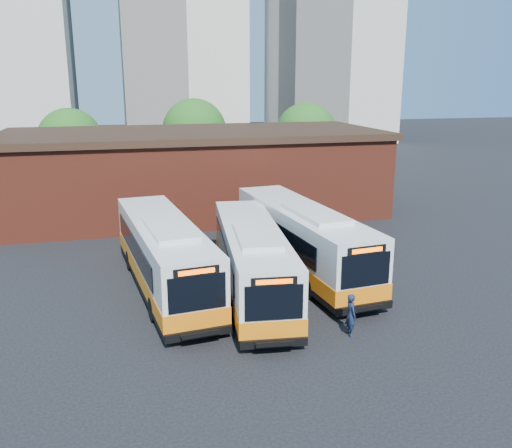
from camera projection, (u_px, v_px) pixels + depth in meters
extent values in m
plane|color=black|center=(259.00, 313.00, 24.34)|extent=(220.00, 220.00, 0.00)
cube|color=silver|center=(164.00, 252.00, 26.80)|extent=(4.17, 13.03, 3.04)
cube|color=orange|center=(165.00, 269.00, 27.03)|extent=(4.23, 13.09, 0.75)
cube|color=black|center=(165.00, 279.00, 27.16)|extent=(4.22, 13.08, 0.27)
cube|color=black|center=(197.00, 293.00, 20.91)|extent=(2.31, 0.33, 1.44)
cube|color=black|center=(197.00, 272.00, 20.67)|extent=(1.81, 0.27, 0.34)
cube|color=#FF5905|center=(197.00, 272.00, 20.64)|extent=(1.43, 0.19, 0.19)
cube|color=black|center=(199.00, 334.00, 21.30)|extent=(2.72, 0.46, 0.34)
cube|color=black|center=(200.00, 334.00, 21.05)|extent=(1.58, 0.58, 0.06)
cube|color=black|center=(202.00, 335.00, 20.85)|extent=(1.54, 0.22, 0.19)
cube|color=black|center=(134.00, 247.00, 26.63)|extent=(1.20, 9.93, 1.12)
cube|color=black|center=(189.00, 241.00, 27.58)|extent=(1.20, 9.93, 1.12)
cube|color=silver|center=(169.00, 229.00, 24.93)|extent=(2.35, 4.67, 0.23)
cylinder|color=black|center=(154.00, 309.00, 23.45)|extent=(0.46, 1.10, 1.07)
cylinder|color=black|center=(209.00, 301.00, 24.30)|extent=(0.46, 1.10, 1.07)
cylinder|color=black|center=(130.00, 260.00, 29.81)|extent=(0.46, 1.10, 1.07)
cylinder|color=black|center=(174.00, 255.00, 30.66)|extent=(0.46, 1.10, 1.07)
cube|color=silver|center=(252.00, 258.00, 26.21)|extent=(3.93, 12.52, 2.92)
cube|color=orange|center=(252.00, 274.00, 26.43)|extent=(3.98, 12.57, 0.72)
cube|color=black|center=(252.00, 284.00, 26.56)|extent=(3.97, 12.56, 0.26)
cube|color=black|center=(274.00, 303.00, 20.22)|extent=(2.22, 0.30, 1.38)
cube|color=black|center=(274.00, 281.00, 19.99)|extent=(1.74, 0.25, 0.33)
cube|color=#FF5905|center=(274.00, 282.00, 19.96)|extent=(1.38, 0.17, 0.18)
cube|color=black|center=(274.00, 343.00, 20.59)|extent=(2.62, 0.42, 0.33)
cube|color=black|center=(275.00, 344.00, 20.34)|extent=(1.52, 0.55, 0.06)
cube|color=black|center=(276.00, 344.00, 20.14)|extent=(1.48, 0.20, 0.18)
cube|color=black|center=(224.00, 251.00, 26.35)|extent=(1.09, 9.55, 1.08)
cube|color=black|center=(278.00, 248.00, 26.71)|extent=(1.09, 9.55, 1.08)
cube|color=silver|center=(256.00, 236.00, 24.34)|extent=(2.23, 4.47, 0.23)
cylinder|color=black|center=(235.00, 314.00, 23.05)|extent=(0.44, 1.06, 1.03)
cylinder|color=black|center=(290.00, 311.00, 23.37)|extent=(0.44, 1.06, 1.03)
cylinder|color=black|center=(223.00, 262.00, 29.53)|extent=(0.44, 1.06, 1.03)
cylinder|color=black|center=(265.00, 261.00, 29.85)|extent=(0.44, 1.06, 1.03)
cube|color=silver|center=(302.00, 236.00, 29.34)|extent=(4.10, 13.32, 3.11)
cube|color=orange|center=(301.00, 252.00, 29.57)|extent=(4.16, 13.38, 0.76)
cube|color=black|center=(301.00, 262.00, 29.71)|extent=(4.15, 13.37, 0.27)
cube|color=black|center=(366.00, 270.00, 23.29)|extent=(2.36, 0.30, 1.47)
cube|color=black|center=(367.00, 250.00, 23.04)|extent=(1.85, 0.25, 0.35)
cube|color=#FF5905|center=(367.00, 250.00, 23.01)|extent=(1.47, 0.17, 0.20)
cube|color=black|center=(364.00, 308.00, 23.68)|extent=(2.79, 0.43, 0.35)
cube|color=black|center=(368.00, 308.00, 23.42)|extent=(1.62, 0.57, 0.07)
cube|color=black|center=(370.00, 308.00, 23.22)|extent=(1.58, 0.20, 0.20)
cube|color=black|center=(274.00, 232.00, 29.19)|extent=(1.09, 10.17, 1.15)
cube|color=black|center=(322.00, 227.00, 30.13)|extent=(1.09, 10.17, 1.15)
cube|color=silver|center=(316.00, 213.00, 27.42)|extent=(2.35, 4.75, 0.24)
cylinder|color=black|center=(309.00, 287.00, 25.91)|extent=(0.46, 1.12, 1.09)
cylinder|color=black|center=(356.00, 281.00, 26.75)|extent=(0.46, 1.12, 1.09)
cylinder|color=black|center=(257.00, 245.00, 32.45)|extent=(0.46, 1.12, 1.09)
cylinder|color=black|center=(296.00, 241.00, 33.29)|extent=(0.46, 1.12, 1.09)
imported|color=#131D38|center=(351.00, 315.00, 22.04)|extent=(0.45, 0.67, 1.80)
cube|color=maroon|center=(195.00, 174.00, 42.30)|extent=(28.00, 12.00, 6.00)
cube|color=black|center=(193.00, 134.00, 41.48)|extent=(28.60, 12.60, 0.50)
cube|color=black|center=(250.00, 212.00, 37.83)|extent=(1.20, 0.08, 2.40)
cylinder|color=#382314|center=(73.00, 175.00, 51.58)|extent=(0.36, 0.36, 2.70)
sphere|color=#215818|center=(70.00, 140.00, 50.73)|extent=(6.00, 6.00, 6.00)
cylinder|color=#382314|center=(195.00, 166.00, 56.28)|extent=(0.36, 0.36, 2.95)
sphere|color=#215818|center=(194.00, 131.00, 55.34)|extent=(6.56, 6.56, 6.56)
cylinder|color=#382314|center=(305.00, 167.00, 56.10)|extent=(0.36, 0.36, 2.81)
sphere|color=#215818|center=(306.00, 134.00, 55.21)|extent=(6.24, 6.24, 6.24)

